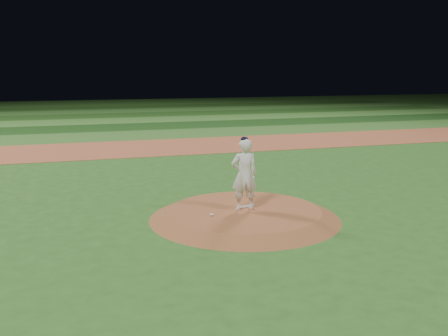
# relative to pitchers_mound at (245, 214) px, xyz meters

# --- Properties ---
(ground) EXTENTS (120.00, 120.00, 0.00)m
(ground) POSITION_rel_pitchers_mound_xyz_m (0.00, 0.00, -0.12)
(ground) COLOR #2A5E1E
(ground) RESTS_ON ground
(infield_dirt_band) EXTENTS (70.00, 6.00, 0.02)m
(infield_dirt_band) POSITION_rel_pitchers_mound_xyz_m (0.00, 14.00, -0.12)
(infield_dirt_band) COLOR #A55333
(infield_dirt_band) RESTS_ON ground
(outfield_stripe_0) EXTENTS (70.00, 5.00, 0.02)m
(outfield_stripe_0) POSITION_rel_pitchers_mound_xyz_m (0.00, 19.50, -0.12)
(outfield_stripe_0) COLOR #356A26
(outfield_stripe_0) RESTS_ON ground
(outfield_stripe_1) EXTENTS (70.00, 5.00, 0.02)m
(outfield_stripe_1) POSITION_rel_pitchers_mound_xyz_m (0.00, 24.50, -0.12)
(outfield_stripe_1) COLOR #184014
(outfield_stripe_1) RESTS_ON ground
(outfield_stripe_2) EXTENTS (70.00, 5.00, 0.02)m
(outfield_stripe_2) POSITION_rel_pitchers_mound_xyz_m (0.00, 29.50, -0.12)
(outfield_stripe_2) COLOR #3D792C
(outfield_stripe_2) RESTS_ON ground
(outfield_stripe_3) EXTENTS (70.00, 5.00, 0.02)m
(outfield_stripe_3) POSITION_rel_pitchers_mound_xyz_m (0.00, 34.50, -0.12)
(outfield_stripe_3) COLOR #1F4B18
(outfield_stripe_3) RESTS_ON ground
(outfield_stripe_4) EXTENTS (70.00, 5.00, 0.02)m
(outfield_stripe_4) POSITION_rel_pitchers_mound_xyz_m (0.00, 39.50, -0.12)
(outfield_stripe_4) COLOR #346926
(outfield_stripe_4) RESTS_ON ground
(outfield_stripe_5) EXTENTS (70.00, 5.00, 0.02)m
(outfield_stripe_5) POSITION_rel_pitchers_mound_xyz_m (0.00, 44.50, -0.12)
(outfield_stripe_5) COLOR #1E4616
(outfield_stripe_5) RESTS_ON ground
(pitchers_mound) EXTENTS (5.50, 5.50, 0.25)m
(pitchers_mound) POSITION_rel_pitchers_mound_xyz_m (0.00, 0.00, 0.00)
(pitchers_mound) COLOR #95542E
(pitchers_mound) RESTS_ON ground
(pitching_rubber) EXTENTS (0.54, 0.34, 0.03)m
(pitching_rubber) POSITION_rel_pitchers_mound_xyz_m (0.18, 0.30, 0.14)
(pitching_rubber) COLOR silver
(pitching_rubber) RESTS_ON pitchers_mound
(rosin_bag) EXTENTS (0.11, 0.11, 0.06)m
(rosin_bag) POSITION_rel_pitchers_mound_xyz_m (-1.07, -0.30, 0.15)
(rosin_bag) COLOR white
(rosin_bag) RESTS_ON pitchers_mound
(pitcher_on_mound) EXTENTS (0.80, 0.56, 2.13)m
(pitcher_on_mound) POSITION_rel_pitchers_mound_xyz_m (-0.02, 0.00, 1.17)
(pitcher_on_mound) COLOR white
(pitcher_on_mound) RESTS_ON pitchers_mound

